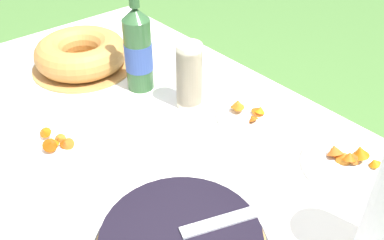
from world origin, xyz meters
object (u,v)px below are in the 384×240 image
snack_plate_right (56,141)px  serving_knife (165,237)px  snack_plate_left (352,163)px  snack_plate_far (257,114)px  cider_bottle_green (138,49)px  bundt_cake (81,54)px  cup_stack (189,76)px

snack_plate_right → serving_knife: bearing=0.6°
snack_plate_left → snack_plate_far: 0.28m
cider_bottle_green → snack_plate_left: (0.61, 0.17, -0.11)m
snack_plate_far → snack_plate_right: bearing=-117.9°
bundt_cake → snack_plate_right: 0.39m
bundt_cake → cider_bottle_green: size_ratio=0.97×
serving_knife → cup_stack: bearing=65.3°
serving_knife → cup_stack: cup_stack is taller
serving_knife → snack_plate_right: (-0.45, -0.00, -0.05)m
cider_bottle_green → snack_plate_far: size_ratio=1.48×
serving_knife → cup_stack: 0.52m
snack_plate_left → snack_plate_right: snack_plate_right is taller
snack_plate_right → snack_plate_far: snack_plate_right is taller
cider_bottle_green → snack_plate_left: 0.65m
bundt_cake → snack_plate_far: bearing=21.9°
cider_bottle_green → cup_stack: bearing=16.8°
snack_plate_far → serving_knife: bearing=-66.7°
bundt_cake → snack_plate_left: 0.87m
snack_plate_left → cup_stack: bearing=-164.8°
cup_stack → snack_plate_far: 0.21m
cider_bottle_green → snack_plate_left: bearing=15.7°
snack_plate_left → bundt_cake: bearing=-163.5°
cup_stack → snack_plate_far: cup_stack is taller
serving_knife → snack_plate_right: serving_knife is taller
cup_stack → snack_plate_left: bearing=15.2°
snack_plate_right → cider_bottle_green: bearing=105.4°
serving_knife → bundt_cake: bundt_cake is taller
serving_knife → snack_plate_right: size_ratio=1.74×
serving_knife → snack_plate_right: bearing=110.6°
serving_knife → snack_plate_right: 0.45m
cider_bottle_green → snack_plate_far: (0.33, 0.15, -0.11)m
cider_bottle_green → snack_plate_right: cider_bottle_green is taller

